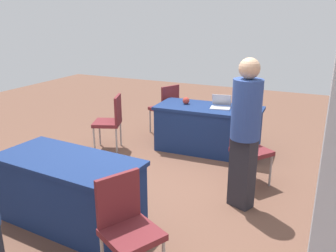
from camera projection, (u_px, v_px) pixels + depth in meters
ground_plane at (165, 191)px, 4.71m from camera, size 14.40×14.40×0.00m
table_foreground at (208, 129)px, 6.02m from camera, size 1.78×0.86×0.78m
table_mid_left at (70, 191)px, 3.91m from camera, size 1.68×0.89×0.78m
chair_near_front at (111, 119)px, 6.01m from camera, size 0.57×0.57×0.96m
chair_tucked_left at (127, 223)px, 2.99m from camera, size 0.59×0.59×0.98m
chair_tucked_right at (248, 145)px, 4.82m from camera, size 0.61×0.61×0.96m
chair_aisle at (166, 106)px, 6.81m from camera, size 0.58×0.58×0.97m
person_attendee_browsing at (245, 127)px, 4.06m from camera, size 0.45×0.45×1.81m
laptop_silver at (221, 105)px, 5.83m from camera, size 0.36×0.34×0.21m
yarn_ball at (186, 101)px, 6.07m from camera, size 0.12×0.12×0.12m
scissors_red at (239, 109)px, 5.77m from camera, size 0.08×0.18×0.01m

